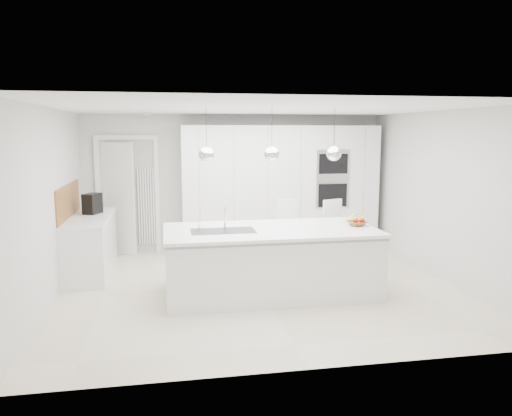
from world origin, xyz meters
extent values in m
plane|color=beige|center=(0.00, 0.00, 0.00)|extent=(5.50, 5.50, 0.00)
plane|color=silver|center=(0.00, 2.50, 1.25)|extent=(5.50, 0.00, 5.50)
plane|color=silver|center=(-2.75, 0.00, 1.25)|extent=(0.00, 5.00, 5.00)
plane|color=white|center=(0.00, 0.00, 2.50)|extent=(5.50, 5.50, 0.00)
cube|color=white|center=(0.80, 2.20, 1.15)|extent=(3.60, 0.60, 2.30)
cube|color=white|center=(-2.20, 2.42, 1.00)|extent=(0.76, 0.38, 2.00)
cube|color=white|center=(-2.45, 1.20, 0.43)|extent=(0.60, 1.80, 0.86)
cube|color=white|center=(-2.45, 1.20, 0.88)|extent=(0.62, 1.82, 0.04)
cube|color=brown|center=(-2.74, 1.20, 1.15)|extent=(0.02, 1.80, 0.50)
cube|color=white|center=(0.10, -0.30, 0.43)|extent=(2.80, 1.20, 0.86)
cube|color=white|center=(0.10, -0.25, 0.88)|extent=(2.84, 1.40, 0.04)
cylinder|color=white|center=(-0.50, -0.10, 1.05)|extent=(0.02, 0.02, 0.30)
sphere|color=white|center=(-0.75, -0.30, 1.90)|extent=(0.20, 0.20, 0.20)
sphere|color=white|center=(0.10, -0.30, 1.90)|extent=(0.20, 0.20, 0.20)
sphere|color=white|center=(0.95, -0.30, 1.90)|extent=(0.20, 0.20, 0.20)
imported|color=brown|center=(1.32, -0.25, 0.93)|extent=(0.31, 0.31, 0.07)
cube|color=black|center=(-2.43, 1.47, 1.06)|extent=(0.30, 0.35, 0.32)
sphere|color=#B90F00|center=(1.30, -0.27, 0.97)|extent=(0.07, 0.07, 0.07)
sphere|color=#B90F00|center=(1.39, -0.28, 0.97)|extent=(0.08, 0.08, 0.08)
sphere|color=#B90F00|center=(1.29, -0.29, 0.97)|extent=(0.08, 0.08, 0.08)
torus|color=yellow|center=(1.32, -0.26, 1.02)|extent=(0.25, 0.18, 0.23)
camera|label=1|loc=(-1.27, -6.69, 2.18)|focal=35.00mm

